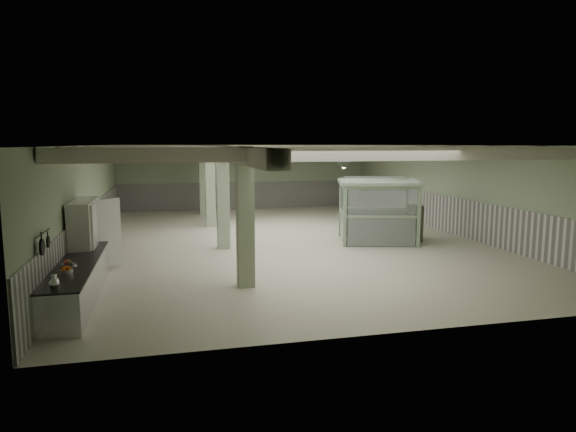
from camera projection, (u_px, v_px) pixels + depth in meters
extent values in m
plane|color=beige|center=(286.00, 240.00, 19.68)|extent=(20.00, 20.00, 0.00)
cube|color=silver|center=(286.00, 145.00, 19.17)|extent=(14.00, 20.00, 0.02)
cube|color=#94A483|center=(245.00, 177.00, 29.05)|extent=(14.00, 0.02, 3.60)
cube|color=#94A483|center=(407.00, 242.00, 9.80)|extent=(14.00, 0.02, 3.60)
cube|color=#94A483|center=(90.00, 198.00, 17.79)|extent=(0.02, 20.00, 3.60)
cube|color=#94A483|center=(451.00, 189.00, 21.06)|extent=(0.02, 20.00, 3.60)
cube|color=white|center=(92.00, 228.00, 17.94)|extent=(0.05, 19.90, 1.50)
cube|color=white|center=(450.00, 215.00, 21.20)|extent=(0.05, 19.90, 1.50)
cube|color=white|center=(245.00, 195.00, 29.17)|extent=(13.90, 0.05, 1.50)
cube|color=silver|center=(219.00, 152.00, 18.62)|extent=(0.45, 19.90, 0.40)
cube|color=silver|center=(360.00, 154.00, 11.98)|extent=(13.90, 0.35, 0.32)
cube|color=silver|center=(327.00, 152.00, 14.39)|extent=(13.90, 0.35, 0.32)
cube|color=silver|center=(304.00, 151.00, 16.79)|extent=(13.90, 0.35, 0.32)
cube|color=silver|center=(286.00, 150.00, 19.20)|extent=(13.90, 0.35, 0.32)
cube|color=silver|center=(272.00, 149.00, 21.61)|extent=(13.90, 0.35, 0.32)
cube|color=silver|center=(261.00, 149.00, 24.01)|extent=(13.90, 0.35, 0.32)
cube|color=silver|center=(252.00, 148.00, 26.42)|extent=(13.90, 0.35, 0.32)
cube|color=#9FB28F|center=(245.00, 217.00, 13.07)|extent=(0.42, 0.42, 3.60)
cube|color=#9FB28F|center=(223.00, 198.00, 17.88)|extent=(0.42, 0.42, 3.60)
cube|color=#9FB28F|center=(210.00, 186.00, 22.69)|extent=(0.42, 0.42, 3.60)
cube|color=#9FB28F|center=(203.00, 180.00, 26.54)|extent=(0.42, 0.42, 3.60)
cylinder|color=black|center=(43.00, 233.00, 10.49)|extent=(0.02, 1.20, 0.02)
cone|color=#2D3C2D|center=(344.00, 165.00, 14.56)|extent=(0.44, 0.44, 0.22)
cone|color=#2D3C2D|center=(295.00, 160.00, 19.85)|extent=(0.44, 0.44, 0.22)
cone|color=#2D3C2D|center=(269.00, 157.00, 24.66)|extent=(0.44, 0.44, 0.22)
cube|color=silver|center=(78.00, 282.00, 12.07)|extent=(0.87, 5.17, 0.88)
cube|color=black|center=(77.00, 263.00, 12.00)|extent=(0.91, 5.21, 0.04)
cylinder|color=#B2B2B7|center=(66.00, 272.00, 10.92)|extent=(0.34, 0.34, 0.10)
cylinder|color=black|center=(42.00, 247.00, 10.16)|extent=(0.04, 0.33, 0.33)
cylinder|color=black|center=(48.00, 242.00, 10.71)|extent=(0.03, 0.24, 0.24)
cube|color=silver|center=(85.00, 240.00, 14.13)|extent=(0.56, 2.26, 2.07)
cube|color=silver|center=(95.00, 243.00, 13.71)|extent=(0.06, 0.85, 1.97)
cube|color=silver|center=(104.00, 235.00, 14.82)|extent=(0.63, 0.65, 1.97)
cube|color=silver|center=(96.00, 243.00, 13.71)|extent=(0.02, 0.05, 0.30)
cube|color=silver|center=(101.00, 236.00, 14.71)|extent=(0.02, 0.05, 0.30)
cube|color=gray|center=(345.00, 217.00, 18.23)|extent=(0.15, 0.15, 2.17)
cube|color=gray|center=(341.00, 209.00, 20.38)|extent=(0.15, 0.15, 2.17)
cube|color=gray|center=(419.00, 217.00, 18.14)|extent=(0.15, 0.15, 2.17)
cube|color=gray|center=(407.00, 209.00, 20.29)|extent=(0.15, 0.15, 2.17)
cube|color=gray|center=(378.00, 182.00, 19.10)|extent=(3.40, 3.10, 0.12)
cube|color=silver|center=(381.00, 232.00, 18.26)|extent=(2.34, 0.70, 1.05)
cube|color=silver|center=(382.00, 198.00, 18.09)|extent=(2.34, 0.70, 1.22)
cube|color=silver|center=(373.00, 223.00, 20.41)|extent=(2.34, 0.70, 1.05)
cube|color=silver|center=(374.00, 192.00, 20.24)|extent=(2.34, 0.70, 1.22)
cube|color=silver|center=(342.00, 227.00, 19.38)|extent=(0.59, 1.92, 1.05)
cube|color=silver|center=(343.00, 194.00, 19.21)|extent=(0.59, 1.92, 1.22)
cube|color=silver|center=(412.00, 227.00, 19.29)|extent=(0.59, 1.92, 1.05)
cube|color=silver|center=(413.00, 195.00, 19.12)|extent=(0.59, 1.92, 1.22)
cube|color=#585C4D|center=(415.00, 223.00, 19.42)|extent=(0.49, 0.67, 1.37)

